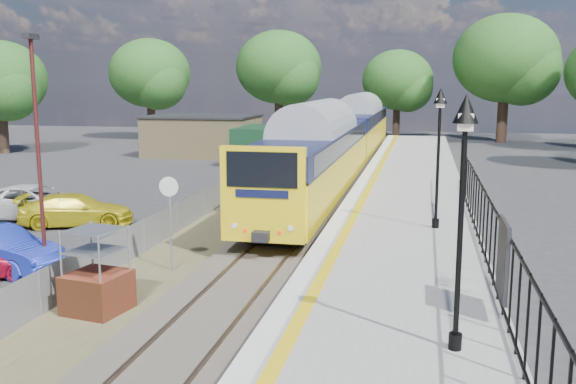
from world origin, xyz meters
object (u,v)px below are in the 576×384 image
(speed_sign, at_px, (170,207))
(carpark_lamp, at_px, (37,141))
(train, at_px, (344,137))
(victorian_lamp_south, at_px, (463,164))
(car_white, at_px, (34,202))
(brick_plinth, at_px, (96,273))
(car_yellow, at_px, (76,210))
(victorian_lamp_north, at_px, (439,125))

(speed_sign, xyz_separation_m, carpark_lamp, (-3.61, -0.96, 1.99))
(train, bearing_deg, victorian_lamp_south, -78.86)
(victorian_lamp_south, xyz_separation_m, car_white, (-16.56, 12.18, -3.59))
(brick_plinth, distance_m, speed_sign, 3.77)
(victorian_lamp_south, height_order, speed_sign, victorian_lamp_south)
(speed_sign, xyz_separation_m, car_yellow, (-6.14, 5.22, -1.37))
(carpark_lamp, xyz_separation_m, car_white, (-4.95, 6.99, -3.30))
(victorian_lamp_north, height_order, brick_plinth, victorian_lamp_north)
(speed_sign, height_order, carpark_lamp, carpark_lamp)
(train, relative_size, speed_sign, 13.91)
(carpark_lamp, height_order, car_yellow, carpark_lamp)
(brick_plinth, relative_size, car_white, 0.43)
(car_white, bearing_deg, brick_plinth, -143.90)
(victorian_lamp_north, bearing_deg, speed_sign, -153.72)
(victorian_lamp_south, height_order, car_white, victorian_lamp_south)
(victorian_lamp_south, xyz_separation_m, car_yellow, (-14.14, 11.37, -3.66))
(victorian_lamp_south, bearing_deg, speed_sign, 142.46)
(car_white, bearing_deg, car_yellow, -112.37)
(speed_sign, height_order, car_white, speed_sign)
(car_yellow, bearing_deg, speed_sign, -148.85)
(train, height_order, carpark_lamp, carpark_lamp)
(train, distance_m, brick_plinth, 25.62)
(brick_plinth, bearing_deg, train, 83.33)
(victorian_lamp_north, relative_size, train, 0.11)
(brick_plinth, xyz_separation_m, carpark_lamp, (-3.13, 2.66, 2.96))
(victorian_lamp_north, relative_size, carpark_lamp, 0.65)
(train, relative_size, car_white, 7.97)
(car_yellow, bearing_deg, victorian_lamp_north, -114.10)
(victorian_lamp_south, distance_m, car_yellow, 18.51)
(victorian_lamp_north, distance_m, car_yellow, 14.48)
(carpark_lamp, height_order, car_white, carpark_lamp)
(brick_plinth, relative_size, speed_sign, 0.74)
(brick_plinth, relative_size, car_yellow, 0.49)
(train, relative_size, carpark_lamp, 5.81)
(train, bearing_deg, brick_plinth, -96.67)
(train, xyz_separation_m, speed_sign, (-2.50, -21.80, -0.33))
(train, relative_size, brick_plinth, 18.71)
(victorian_lamp_south, relative_size, car_white, 0.90)
(speed_sign, distance_m, carpark_lamp, 4.23)
(brick_plinth, bearing_deg, car_yellow, 122.68)
(victorian_lamp_south, height_order, victorian_lamp_north, same)
(speed_sign, height_order, car_yellow, speed_sign)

